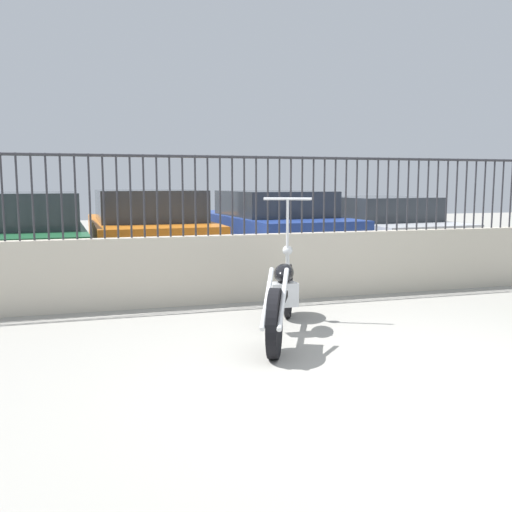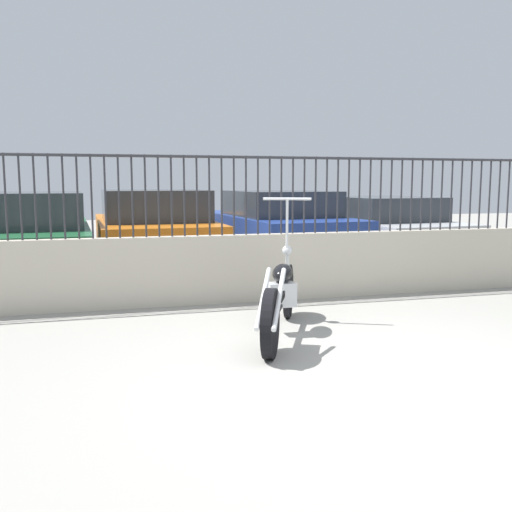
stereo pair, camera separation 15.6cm
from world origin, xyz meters
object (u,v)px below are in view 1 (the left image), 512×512
Objects in this scene: motorcycle_black at (282,298)px; car_orange at (148,231)px; car_green at (24,237)px; car_silver at (371,229)px; car_blue at (270,228)px.

car_orange is (-0.79, 4.66, 0.30)m from motorcycle_black.
car_silver is at bearing -88.93° from car_green.
car_silver is (3.39, 4.52, 0.25)m from motorcycle_black.
motorcycle_black is at bearing -171.69° from car_orange.
car_green is at bearing 92.77° from car_blue.
car_blue reaches higher than car_silver.
car_blue reaches higher than motorcycle_black.
motorcycle_black is 0.48× the size of car_silver.
motorcycle_black is 4.83m from car_blue.
motorcycle_black is 0.47× the size of car_green.
motorcycle_black reaches higher than car_silver.
car_orange is 2.19m from car_blue.
car_blue is 1.03× the size of car_silver.
car_green is 4.16m from car_blue.
car_orange is at bearing 34.14° from motorcycle_black.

